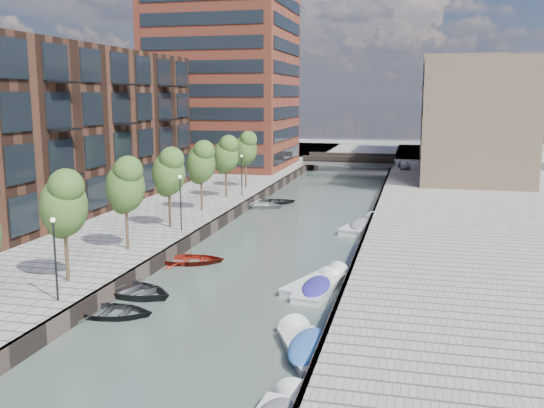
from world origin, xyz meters
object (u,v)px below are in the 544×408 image
at_px(tree_1, 63,202).
at_px(sloop_2, 191,263).
at_px(motorboat_0, 305,347).
at_px(motorboat_4, 363,226).
at_px(tree_4, 201,161).
at_px(sloop_1, 133,295).
at_px(motorboat_3, 319,288).
at_px(tree_6, 246,148).
at_px(sloop_4, 275,204).
at_px(car, 404,165).
at_px(sloop_0, 111,316).
at_px(tree_5, 226,154).
at_px(motorboat_2, 321,284).
at_px(sloop_3, 258,208).
at_px(bridge, 350,161).
at_px(tree_3, 169,171).
at_px(tree_2, 125,184).

bearing_deg(tree_1, sloop_2, 64.52).
height_order(motorboat_0, motorboat_4, motorboat_4).
bearing_deg(motorboat_4, tree_4, -179.34).
relative_size(sloop_1, motorboat_0, 0.99).
xyz_separation_m(motorboat_0, motorboat_3, (-0.73, 8.16, -0.00)).
bearing_deg(sloop_2, tree_6, -5.70).
relative_size(sloop_4, car, 1.28).
height_order(sloop_0, sloop_4, same).
bearing_deg(motorboat_4, sloop_0, -114.48).
xyz_separation_m(tree_5, motorboat_2, (12.95, -22.57, -5.21)).
bearing_deg(motorboat_2, sloop_3, 113.17).
distance_m(tree_6, sloop_1, 34.30).
bearing_deg(motorboat_0, bridge, 94.59).
bearing_deg(motorboat_0, tree_3, 127.54).
bearing_deg(sloop_1, tree_6, 20.50).
distance_m(motorboat_2, car, 50.77).
bearing_deg(tree_2, tree_6, 90.00).
xyz_separation_m(sloop_2, sloop_3, (-0.78, 20.31, 0.00)).
bearing_deg(tree_5, tree_4, -90.00).
xyz_separation_m(bridge, tree_4, (-8.50, -40.00, 3.92)).
xyz_separation_m(bridge, sloop_2, (-4.62, -52.86, -1.39)).
distance_m(sloop_0, motorboat_3, 11.35).
bearing_deg(car, motorboat_2, -102.70).
relative_size(tree_6, motorboat_4, 0.98).
bearing_deg(bridge, motorboat_2, -85.42).
bearing_deg(car, tree_3, -120.11).
xyz_separation_m(sloop_3, motorboat_4, (10.91, -7.29, 0.23)).
distance_m(sloop_2, motorboat_0, 15.50).
xyz_separation_m(tree_1, sloop_3, (3.10, 28.45, -5.31)).
bearing_deg(sloop_4, motorboat_3, 174.07).
relative_size(tree_6, sloop_2, 1.34).
distance_m(sloop_2, motorboat_3, 9.87).
bearing_deg(sloop_0, motorboat_0, -105.99).
relative_size(tree_1, sloop_4, 1.36).
bearing_deg(motorboat_4, tree_2, -134.69).
height_order(tree_3, sloop_3, tree_3).
height_order(motorboat_2, motorboat_3, motorboat_2).
bearing_deg(tree_3, motorboat_3, -36.71).
relative_size(sloop_4, motorboat_0, 0.85).
distance_m(tree_3, sloop_4, 18.37).
bearing_deg(sloop_2, tree_4, 2.87).
height_order(tree_4, motorboat_4, tree_4).
xyz_separation_m(motorboat_4, car, (2.42, 34.90, 1.35)).
relative_size(tree_5, motorboat_2, 1.08).
xyz_separation_m(tree_6, motorboat_3, (12.98, -30.68, -5.11)).
xyz_separation_m(tree_6, motorboat_0, (13.71, -38.84, -5.11)).
bearing_deg(motorboat_3, tree_5, 118.73).
distance_m(bridge, motorboat_0, 65.06).
relative_size(bridge, tree_4, 2.18).
bearing_deg(sloop_1, tree_5, 21.88).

